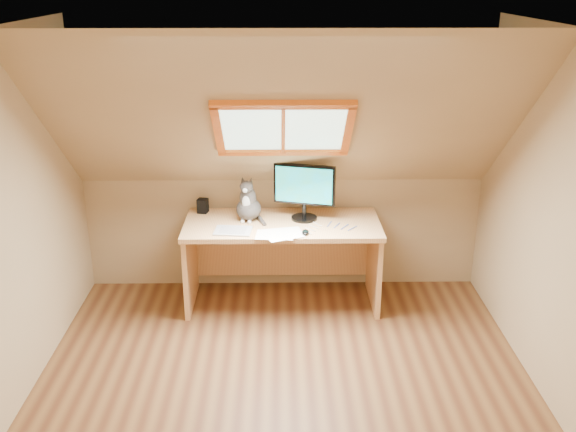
{
  "coord_description": "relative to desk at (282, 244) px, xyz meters",
  "views": [
    {
      "loc": [
        -0.03,
        -3.6,
        2.69
      ],
      "look_at": [
        0.04,
        1.0,
        0.95
      ],
      "focal_mm": 40.0,
      "sensor_mm": 36.0,
      "label": 1
    }
  ],
  "objects": [
    {
      "name": "room_shell",
      "position": [
        0.01,
        -1.54,
        0.91
      ],
      "size": [
        3.52,
        3.52,
        2.41
      ],
      "color": "tan",
      "rests_on": "ground"
    },
    {
      "name": "graphics_tablet",
      "position": [
        -0.4,
        -0.27,
        0.23
      ],
      "size": [
        0.31,
        0.24,
        0.01
      ],
      "primitive_type": "cube",
      "rotation": [
        0.0,
        0.0,
        -0.1
      ],
      "color": "#B2B2B7",
      "rests_on": "desk"
    },
    {
      "name": "cat",
      "position": [
        -0.28,
        0.0,
        0.36
      ],
      "size": [
        0.26,
        0.29,
        0.39
      ],
      "color": "#443F3C",
      "rests_on": "desk"
    },
    {
      "name": "cables",
      "position": [
        0.39,
        -0.19,
        0.23
      ],
      "size": [
        0.51,
        0.26,
        0.01
      ],
      "color": "silver",
      "rests_on": "desk"
    },
    {
      "name": "desk_speaker",
      "position": [
        -0.69,
        0.18,
        0.29
      ],
      "size": [
        0.1,
        0.1,
        0.12
      ],
      "primitive_type": "cube",
      "rotation": [
        0.0,
        0.0,
        -0.19
      ],
      "color": "black",
      "rests_on": "desk"
    },
    {
      "name": "desk",
      "position": [
        0.0,
        0.0,
        0.0
      ],
      "size": [
        1.63,
        0.72,
        0.75
      ],
      "color": "#E2AD6B",
      "rests_on": "ground"
    },
    {
      "name": "mouse",
      "position": [
        0.18,
        -0.33,
        0.24
      ],
      "size": [
        0.06,
        0.11,
        0.03
      ],
      "primitive_type": "ellipsoid",
      "rotation": [
        0.0,
        0.0,
        -0.07
      ],
      "color": "black",
      "rests_on": "desk"
    },
    {
      "name": "ground",
      "position": [
        0.01,
        -1.45,
        -0.52
      ],
      "size": [
        3.5,
        3.5,
        0.0
      ],
      "primitive_type": "plane",
      "color": "brown",
      "rests_on": "ground"
    },
    {
      "name": "monitor",
      "position": [
        0.18,
        0.0,
        0.5
      ],
      "size": [
        0.51,
        0.22,
        0.48
      ],
      "color": "black",
      "rests_on": "desk"
    },
    {
      "name": "papers",
      "position": [
        -0.05,
        -0.33,
        0.23
      ],
      "size": [
        0.35,
        0.3,
        0.01
      ],
      "color": "white",
      "rests_on": "desk"
    }
  ]
}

